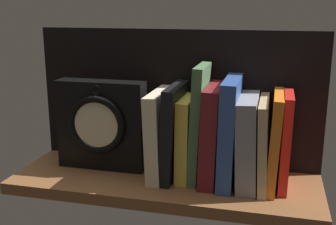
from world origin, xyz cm
name	(u,v)px	position (x,y,z in cm)	size (l,w,h in cm)	color
ground_plane	(165,183)	(0.00, 0.00, -1.25)	(67.75, 23.26, 2.50)	brown
back_panel	(176,97)	(0.00, 11.03, 16.03)	(67.75, 1.20, 32.05)	black
book_cream_twain	(160,134)	(-1.57, 2.15, 9.58)	(3.02, 15.92, 19.16)	beige
book_black_skeptic	(174,131)	(1.52, 2.15, 10.33)	(2.55, 15.48, 20.67)	black
book_yellow_seinlanguage	(187,138)	(4.44, 2.15, 9.01)	(2.70, 12.26, 18.02)	gold
book_green_romantic	(199,123)	(7.13, 2.15, 12.60)	(2.08, 12.10, 25.21)	#476B44
book_maroon_dawkins	(213,134)	(10.20, 2.15, 10.47)	(3.46, 15.36, 20.94)	maroon
book_blue_modern	(230,131)	(13.81, 2.15, 11.30)	(3.17, 16.56, 22.60)	#2D4C8E
book_gray_chess	(248,141)	(17.74, 2.15, 9.46)	(4.08, 16.13, 18.91)	gray
book_tan_shortstories	(264,143)	(20.98, 2.15, 9.26)	(1.81, 16.54, 18.51)	tan
book_orange_pandolfini	(275,140)	(23.17, 2.15, 9.97)	(1.96, 15.64, 19.94)	orange
book_red_requiem	(286,141)	(25.36, 2.15, 10.03)	(1.84, 12.22, 20.06)	red
framed_clock	(101,125)	(-15.93, 2.53, 10.49)	(20.71, 6.09, 20.71)	black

